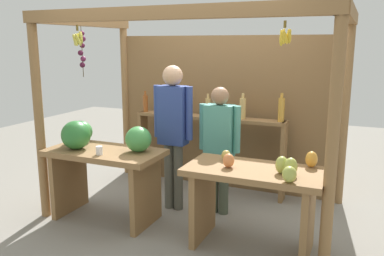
{
  "coord_description": "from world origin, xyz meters",
  "views": [
    {
      "loc": [
        1.73,
        -4.16,
        1.92
      ],
      "look_at": [
        0.0,
        -0.17,
        1.01
      ],
      "focal_mm": 37.87,
      "sensor_mm": 36.0,
      "label": 1
    }
  ],
  "objects": [
    {
      "name": "ground_plane",
      "position": [
        0.0,
        0.0,
        0.0
      ],
      "size": [
        12.0,
        12.0,
        0.0
      ],
      "primitive_type": "plane",
      "color": "gray",
      "rests_on": "ground"
    },
    {
      "name": "market_stall",
      "position": [
        -0.0,
        0.4,
        1.31
      ],
      "size": [
        3.15,
        1.83,
        2.25
      ],
      "color": "olive",
      "rests_on": "ground"
    },
    {
      "name": "fruit_counter_left",
      "position": [
        -0.89,
        -0.63,
        0.72
      ],
      "size": [
        1.28,
        0.68,
        1.1
      ],
      "color": "olive",
      "rests_on": "ground"
    },
    {
      "name": "fruit_counter_right",
      "position": [
        0.85,
        -0.65,
        0.59
      ],
      "size": [
        1.27,
        0.67,
        0.95
      ],
      "color": "olive",
      "rests_on": "ground"
    },
    {
      "name": "bottle_shelf_unit",
      "position": [
        -0.1,
        0.65,
        0.78
      ],
      "size": [
        2.02,
        0.22,
        1.35
      ],
      "color": "olive",
      "rests_on": "ground"
    },
    {
      "name": "vendor_man",
      "position": [
        -0.27,
        -0.1,
        1.02
      ],
      "size": [
        0.48,
        0.23,
        1.69
      ],
      "rotation": [
        0.0,
        0.0,
        0.15
      ],
      "color": "#58594D",
      "rests_on": "ground"
    },
    {
      "name": "vendor_woman",
      "position": [
        0.26,
        -0.01,
        0.86
      ],
      "size": [
        0.48,
        0.2,
        1.46
      ],
      "rotation": [
        0.0,
        0.0,
        0.05
      ],
      "color": "#495340",
      "rests_on": "ground"
    }
  ]
}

